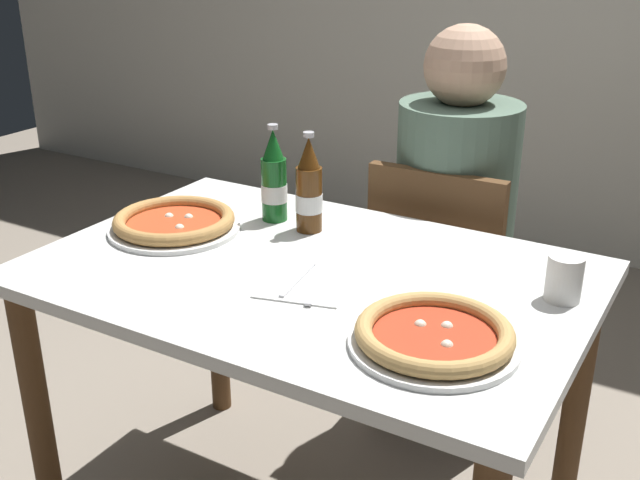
% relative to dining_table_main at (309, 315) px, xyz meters
% --- Properties ---
extents(dining_table_main, '(1.20, 0.80, 0.75)m').
position_rel_dining_table_main_xyz_m(dining_table_main, '(0.00, 0.00, 0.00)').
color(dining_table_main, silver).
rests_on(dining_table_main, ground_plane).
extents(chair_behind_table, '(0.41, 0.41, 0.85)m').
position_rel_dining_table_main_xyz_m(chair_behind_table, '(0.09, 0.61, -0.15)').
color(chair_behind_table, brown).
rests_on(chair_behind_table, ground_plane).
extents(diner_seated, '(0.34, 0.34, 1.21)m').
position_rel_dining_table_main_xyz_m(diner_seated, '(0.09, 0.66, -0.05)').
color(diner_seated, '#2D3342').
rests_on(diner_seated, ground_plane).
extents(pizza_margherita_near, '(0.31, 0.31, 0.04)m').
position_rel_dining_table_main_xyz_m(pizza_margherita_near, '(0.36, -0.17, 0.14)').
color(pizza_margherita_near, white).
rests_on(pizza_margherita_near, dining_table_main).
extents(pizza_marinara_far, '(0.32, 0.32, 0.04)m').
position_rel_dining_table_main_xyz_m(pizza_marinara_far, '(-0.40, 0.03, 0.13)').
color(pizza_marinara_far, white).
rests_on(pizza_marinara_far, dining_table_main).
extents(beer_bottle_left, '(0.07, 0.07, 0.25)m').
position_rel_dining_table_main_xyz_m(beer_bottle_left, '(-0.12, 0.20, 0.22)').
color(beer_bottle_left, '#512D0F').
rests_on(beer_bottle_left, dining_table_main).
extents(beer_bottle_center, '(0.07, 0.07, 0.25)m').
position_rel_dining_table_main_xyz_m(beer_bottle_center, '(-0.23, 0.21, 0.22)').
color(beer_bottle_center, '#14591E').
rests_on(beer_bottle_center, dining_table_main).
extents(napkin_with_cutlery, '(0.22, 0.22, 0.01)m').
position_rel_dining_table_main_xyz_m(napkin_with_cutlery, '(0.04, -0.07, 0.12)').
color(napkin_with_cutlery, white).
rests_on(napkin_with_cutlery, dining_table_main).
extents(paper_cup, '(0.07, 0.07, 0.09)m').
position_rel_dining_table_main_xyz_m(paper_cup, '(0.52, 0.13, 0.16)').
color(paper_cup, white).
rests_on(paper_cup, dining_table_main).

